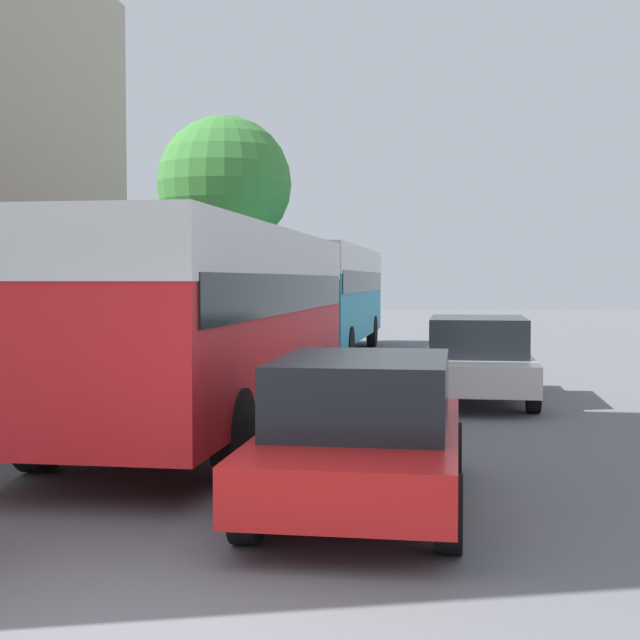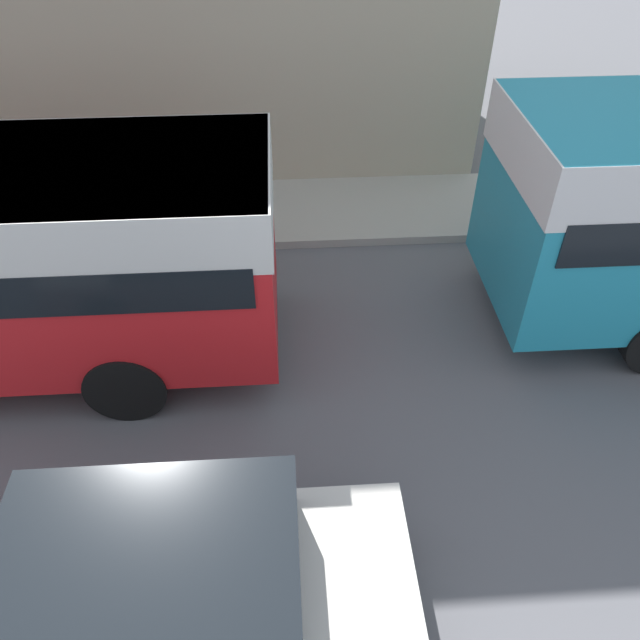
{
  "view_description": "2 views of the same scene",
  "coord_description": "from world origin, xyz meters",
  "views": [
    {
      "loc": [
        1.94,
        -4.82,
        2.18
      ],
      "look_at": [
        -1.03,
        14.3,
        1.3
      ],
      "focal_mm": 50.0,
      "sensor_mm": 36.0,
      "label": 1
    },
    {
      "loc": [
        4.89,
        12.61,
        6.04
      ],
      "look_at": [
        -0.58,
        12.97,
        1.32
      ],
      "focal_mm": 35.0,
      "sensor_mm": 36.0,
      "label": 2
    }
  ],
  "objects": [
    {
      "name": "bus_lead",
      "position": [
        -1.6,
        7.58,
        1.88
      ],
      "size": [
        2.54,
        9.79,
        2.88
      ],
      "color": "red",
      "rests_on": "ground_plane"
    },
    {
      "name": "bus_following",
      "position": [
        -1.99,
        20.73,
        2.01
      ],
      "size": [
        2.6,
        10.58,
        3.09
      ],
      "color": "teal",
      "rests_on": "ground_plane"
    },
    {
      "name": "car_crossing",
      "position": [
        1.06,
        3.53,
        0.76
      ],
      "size": [
        1.86,
        4.12,
        1.45
      ],
      "color": "red",
      "rests_on": "ground_plane"
    },
    {
      "name": "car_far_curb",
      "position": [
        2.29,
        11.38,
        0.78
      ],
      "size": [
        1.96,
        4.49,
        1.5
      ],
      "color": "silver",
      "rests_on": "ground_plane"
    },
    {
      "name": "pedestrian_near_curb",
      "position": [
        -4.73,
        8.11,
        1.05
      ],
      "size": [
        0.44,
        0.44,
        1.78
      ],
      "color": "#232838",
      "rests_on": "sidewalk"
    },
    {
      "name": "street_tree",
      "position": [
        -5.21,
        21.96,
        5.11
      ],
      "size": [
        4.14,
        4.14,
        7.05
      ],
      "color": "brown",
      "rests_on": "sidewalk"
    }
  ]
}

